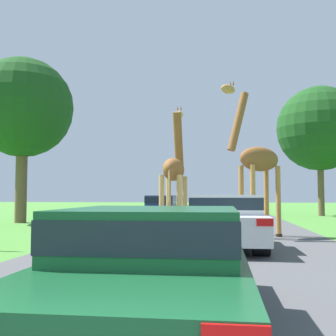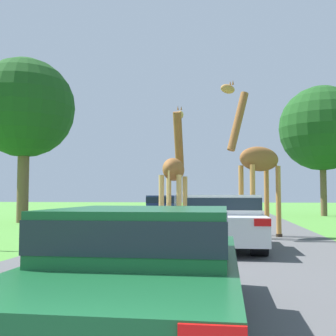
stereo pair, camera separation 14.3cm
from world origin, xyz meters
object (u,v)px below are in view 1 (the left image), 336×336
at_px(car_queue_right, 233,205).
at_px(car_far_ahead, 226,220).
at_px(giraffe_near_road, 174,171).
at_px(car_queue_left, 161,207).
at_px(car_lead_maroon, 153,263).
at_px(car_verge_right, 221,210).
at_px(giraffe_companion, 257,163).
at_px(tree_right_cluster, 320,129).
at_px(tree_far_right, 23,108).

distance_m(car_queue_right, car_far_ahead, 17.03).
height_order(giraffe_near_road, car_queue_left, giraffe_near_road).
xyz_separation_m(car_lead_maroon, car_queue_right, (1.49, 23.73, 0.07)).
bearing_deg(car_far_ahead, car_verge_right, 90.92).
bearing_deg(giraffe_companion, car_verge_right, -29.51).
bearing_deg(car_queue_left, giraffe_near_road, -78.79).
height_order(car_queue_right, car_far_ahead, car_queue_right).
height_order(giraffe_near_road, car_lead_maroon, giraffe_near_road).
relative_size(giraffe_near_road, tree_right_cluster, 0.55).
bearing_deg(car_verge_right, tree_right_cluster, 53.04).
bearing_deg(tree_right_cluster, car_far_ahead, -109.67).
relative_size(giraffe_companion, car_queue_right, 1.10).
xyz_separation_m(giraffe_companion, tree_right_cluster, (5.50, 15.22, 3.45)).
xyz_separation_m(car_queue_left, car_far_ahead, (3.63, -12.96, 0.00)).
height_order(giraffe_companion, car_queue_left, giraffe_companion).
distance_m(giraffe_companion, tree_far_right, 13.29).
distance_m(car_lead_maroon, car_far_ahead, 6.76).
distance_m(car_queue_left, car_far_ahead, 13.46).
distance_m(car_verge_right, tree_right_cluster, 12.36).
bearing_deg(tree_far_right, car_lead_maroon, -59.17).
bearing_deg(tree_right_cluster, car_queue_left, -151.99).
height_order(car_verge_right, tree_right_cluster, tree_right_cluster).
bearing_deg(car_queue_left, giraffe_companion, -64.36).
height_order(car_queue_left, tree_far_right, tree_far_right).
relative_size(car_queue_left, tree_right_cluster, 0.47).
height_order(car_verge_right, tree_far_right, tree_far_right).
distance_m(giraffe_companion, car_queue_right, 13.97).
height_order(car_queue_right, car_verge_right, car_queue_right).
bearing_deg(giraffe_companion, car_lead_maroon, 128.46).
xyz_separation_m(car_lead_maroon, tree_right_cluster, (7.41, 25.09, 5.27)).
height_order(car_far_ahead, tree_right_cluster, tree_right_cluster).
relative_size(car_far_ahead, tree_right_cluster, 0.45).
height_order(car_lead_maroon, car_queue_right, car_queue_right).
relative_size(car_lead_maroon, car_far_ahead, 1.16).
distance_m(giraffe_near_road, car_lead_maroon, 10.44).
bearing_deg(car_verge_right, car_queue_left, 134.72).
bearing_deg(car_queue_right, car_queue_left, -136.49).
distance_m(giraffe_companion, car_far_ahead, 3.78).
bearing_deg(car_far_ahead, car_queue_left, 105.63).
height_order(car_queue_left, tree_right_cluster, tree_right_cluster).
height_order(giraffe_companion, car_lead_maroon, giraffe_companion).
distance_m(car_lead_maroon, tree_right_cluster, 26.69).
height_order(giraffe_near_road, tree_far_right, tree_far_right).
relative_size(giraffe_near_road, car_queue_right, 1.04).
relative_size(tree_right_cluster, tree_far_right, 1.04).
xyz_separation_m(car_verge_right, tree_far_right, (-10.15, -0.31, 5.23)).
bearing_deg(car_lead_maroon, giraffe_companion, 79.01).
bearing_deg(car_verge_right, giraffe_near_road, -105.36).
relative_size(car_far_ahead, tree_far_right, 0.47).
relative_size(car_verge_right, tree_far_right, 0.48).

